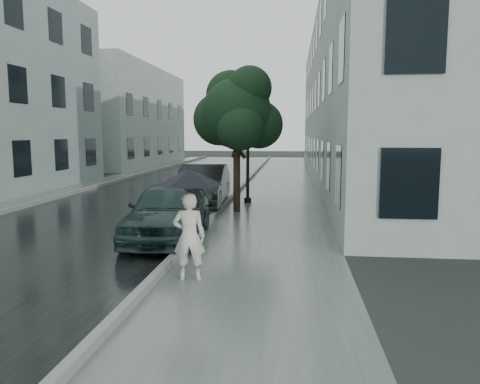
# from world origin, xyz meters

# --- Properties ---
(ground) EXTENTS (120.00, 120.00, 0.00)m
(ground) POSITION_xyz_m (0.00, 0.00, 0.00)
(ground) COLOR black
(ground) RESTS_ON ground
(sidewalk) EXTENTS (3.50, 60.00, 0.01)m
(sidewalk) POSITION_xyz_m (0.25, 12.00, 0.00)
(sidewalk) COLOR slate
(sidewalk) RESTS_ON ground
(kerb_near) EXTENTS (0.15, 60.00, 0.15)m
(kerb_near) POSITION_xyz_m (-1.57, 12.00, 0.07)
(kerb_near) COLOR slate
(kerb_near) RESTS_ON ground
(asphalt_road) EXTENTS (6.85, 60.00, 0.00)m
(asphalt_road) POSITION_xyz_m (-5.08, 12.00, 0.00)
(asphalt_road) COLOR black
(asphalt_road) RESTS_ON ground
(kerb_far) EXTENTS (0.15, 60.00, 0.15)m
(kerb_far) POSITION_xyz_m (-8.57, 12.00, 0.07)
(kerb_far) COLOR slate
(kerb_far) RESTS_ON ground
(sidewalk_far) EXTENTS (1.70, 60.00, 0.01)m
(sidewalk_far) POSITION_xyz_m (-9.50, 12.00, 0.00)
(sidewalk_far) COLOR #4C5451
(sidewalk_far) RESTS_ON ground
(building_near) EXTENTS (7.02, 36.00, 9.00)m
(building_near) POSITION_xyz_m (5.47, 19.50, 4.50)
(building_near) COLOR #94A29B
(building_near) RESTS_ON ground
(building_far_b) EXTENTS (7.02, 18.00, 8.00)m
(building_far_b) POSITION_xyz_m (-13.77, 30.00, 4.00)
(building_far_b) COLOR #94A29B
(building_far_b) RESTS_ON ground
(pedestrian) EXTENTS (0.62, 0.45, 1.59)m
(pedestrian) POSITION_xyz_m (-0.97, -0.52, 0.81)
(pedestrian) COLOR beige
(pedestrian) RESTS_ON sidewalk
(umbrella) EXTENTS (1.60, 1.60, 1.13)m
(umbrella) POSITION_xyz_m (-0.97, -0.47, 1.88)
(umbrella) COLOR black
(umbrella) RESTS_ON ground
(street_tree) EXTENTS (3.06, 2.78, 4.81)m
(street_tree) POSITION_xyz_m (-1.00, 7.05, 3.32)
(street_tree) COLOR #332619
(street_tree) RESTS_ON ground
(lamp_post) EXTENTS (0.85, 0.35, 4.64)m
(lamp_post) POSITION_xyz_m (-0.99, 9.02, 2.67)
(lamp_post) COLOR black
(lamp_post) RESTS_ON ground
(car_near) EXTENTS (1.93, 4.35, 1.45)m
(car_near) POSITION_xyz_m (-2.20, 2.62, 0.73)
(car_near) COLOR #1A2D2D
(car_near) RESTS_ON ground
(car_far) EXTENTS (1.81, 4.64, 1.50)m
(car_far) POSITION_xyz_m (-2.38, 8.01, 0.76)
(car_far) COLOR black
(car_far) RESTS_ON ground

